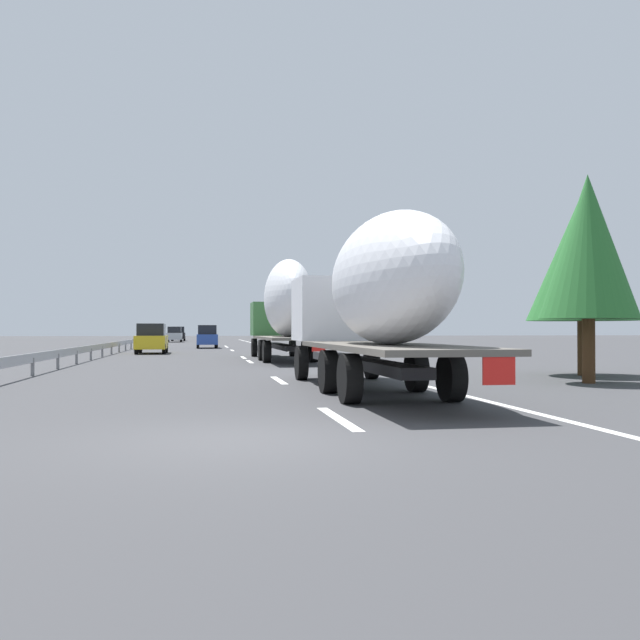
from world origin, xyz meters
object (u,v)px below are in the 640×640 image
at_px(car_yellow_coupe, 152,339).
at_px(road_sign, 293,322).
at_px(car_blue_sedan, 207,337).
at_px(car_black_suv, 178,334).
at_px(truck_trailing, 375,295).
at_px(car_silver_hatch, 175,334).
at_px(truck_lead, 285,306).

height_order(car_yellow_coupe, road_sign, road_sign).
xyz_separation_m(car_blue_sedan, car_black_suv, (39.07, 3.58, 0.02)).
bearing_deg(truck_trailing, car_yellow_coupe, 13.77).
bearing_deg(truck_trailing, car_silver_hatch, 5.83).
bearing_deg(car_blue_sedan, truck_trailing, -175.18).
height_order(car_black_suv, road_sign, road_sign).
relative_size(truck_lead, truck_trailing, 1.11).
xyz_separation_m(car_black_suv, road_sign, (-43.72, -10.26, 1.21)).
distance_m(truck_lead, car_yellow_coupe, 13.78).
bearing_deg(road_sign, car_silver_hatch, 17.07).
distance_m(truck_trailing, car_silver_hatch, 72.19).
bearing_deg(car_black_suv, car_silver_hatch, 179.01).
bearing_deg(car_yellow_coupe, truck_lead, -148.00).
distance_m(truck_lead, truck_trailing, 17.96).
distance_m(truck_lead, car_silver_hatch, 54.37).
relative_size(truck_trailing, car_yellow_coupe, 2.73).
bearing_deg(car_silver_hatch, truck_lead, -172.24).
bearing_deg(truck_trailing, truck_lead, 0.00).
bearing_deg(car_yellow_coupe, truck_trailing, -166.23).
relative_size(car_silver_hatch, car_black_suv, 1.10).
distance_m(truck_trailing, road_sign, 37.96).
height_order(car_yellow_coupe, car_black_suv, car_black_suv).
xyz_separation_m(car_blue_sedan, road_sign, (-4.65, -6.68, 1.23)).
relative_size(car_silver_hatch, road_sign, 1.40).
height_order(truck_trailing, car_silver_hatch, truck_trailing).
height_order(truck_trailing, car_yellow_coupe, truck_trailing).
distance_m(truck_lead, car_blue_sedan, 24.84).
height_order(truck_lead, road_sign, truck_lead).
distance_m(car_black_suv, road_sign, 44.93).
bearing_deg(car_silver_hatch, car_blue_sedan, -172.71).
bearing_deg(car_black_suv, car_blue_sedan, -174.76).
xyz_separation_m(truck_lead, truck_trailing, (-17.96, -0.00, -0.34)).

